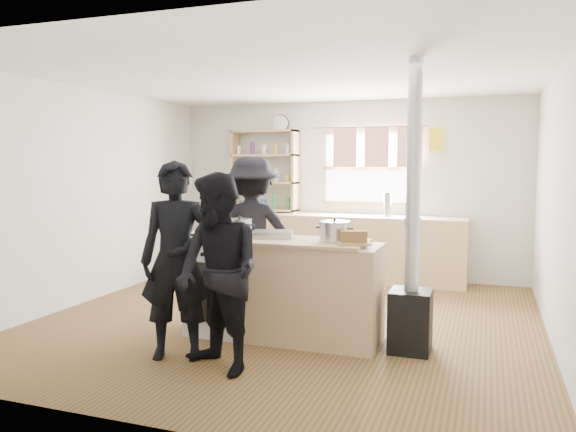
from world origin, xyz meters
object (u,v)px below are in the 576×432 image
(cooking_island, at_px, (283,289))
(stockpot_counter, at_px, (334,231))
(flue_heater, at_px, (411,278))
(person_near_left, at_px, (177,260))
(stockpot_stove, at_px, (240,227))
(bread_board, at_px, (354,239))
(thermos, at_px, (387,205))
(person_near_right, at_px, (218,273))
(roast_tray, at_px, (273,234))
(person_far, at_px, (252,233))
(skillet_greens, at_px, (211,234))

(cooking_island, distance_m, stockpot_counter, 0.74)
(flue_heater, relative_size, person_near_left, 1.51)
(stockpot_stove, relative_size, bread_board, 0.70)
(thermos, xyz_separation_m, person_near_right, (-0.67, -3.74, -0.27))
(cooking_island, height_order, roast_tray, roast_tray)
(person_far, bearing_deg, person_near_right, 82.54)
(flue_heater, bearing_deg, bread_board, -166.49)
(roast_tray, distance_m, person_far, 0.98)
(bread_board, relative_size, person_near_right, 0.21)
(person_near_right, bearing_deg, flue_heater, 63.09)
(person_near_left, bearing_deg, person_near_right, -39.83)
(flue_heater, xyz_separation_m, person_near_right, (-1.35, -0.97, 0.14))
(thermos, bearing_deg, person_near_right, -100.18)
(roast_tray, bearing_deg, flue_heater, -2.99)
(stockpot_stove, bearing_deg, person_near_left, -101.02)
(flue_heater, relative_size, person_near_right, 1.60)
(skillet_greens, distance_m, person_far, 0.97)
(roast_tray, distance_m, flue_heater, 1.34)
(cooking_island, relative_size, roast_tray, 4.51)
(stockpot_stove, bearing_deg, thermos, 70.22)
(roast_tray, distance_m, stockpot_stove, 0.35)
(cooking_island, xyz_separation_m, stockpot_stove, (-0.47, 0.09, 0.55))
(stockpot_stove, height_order, person_far, person_far)
(thermos, height_order, skillet_greens, thermos)
(roast_tray, relative_size, stockpot_stove, 1.88)
(thermos, relative_size, stockpot_stove, 1.32)
(cooking_island, bearing_deg, roast_tray, 149.42)
(skillet_greens, distance_m, roast_tray, 0.59)
(stockpot_stove, relative_size, person_far, 0.14)
(skillet_greens, bearing_deg, person_near_right, -59.45)
(cooking_island, height_order, stockpot_counter, stockpot_counter)
(roast_tray, xyz_separation_m, flue_heater, (1.30, -0.07, -0.32))
(skillet_greens, height_order, person_near_right, person_near_right)
(stockpot_counter, xyz_separation_m, flue_heater, (0.69, -0.01, -0.38))
(thermos, height_order, stockpot_stove, thermos)
(person_near_right, height_order, person_far, person_far)
(bread_board, relative_size, flue_heater, 0.13)
(cooking_island, bearing_deg, person_near_left, -128.77)
(cooking_island, distance_m, roast_tray, 0.52)
(thermos, distance_m, stockpot_counter, 2.75)
(roast_tray, bearing_deg, skillet_greens, -163.36)
(flue_heater, height_order, person_far, flue_heater)
(roast_tray, relative_size, stockpot_counter, 1.60)
(person_far, bearing_deg, thermos, -144.86)
(thermos, distance_m, stockpot_stove, 2.85)
(skillet_greens, bearing_deg, stockpot_stove, 39.22)
(stockpot_counter, height_order, person_far, person_far)
(flue_heater, distance_m, person_far, 2.06)
(roast_tray, height_order, stockpot_stove, stockpot_stove)
(roast_tray, bearing_deg, cooking_island, -30.58)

